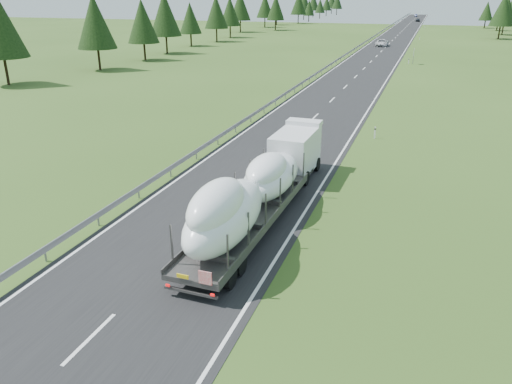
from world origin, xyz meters
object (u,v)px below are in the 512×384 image
(boat_truck, at_px, (259,185))
(distant_car_dark, at_px, (418,20))
(highway_sign, at_px, (414,53))
(distant_car_blue, at_px, (416,15))
(distant_van, at_px, (382,43))

(boat_truck, bearing_deg, distant_car_dark, 90.02)
(boat_truck, bearing_deg, highway_sign, 86.12)
(distant_car_dark, bearing_deg, distant_car_blue, 94.98)
(distant_car_blue, bearing_deg, distant_car_dark, -89.69)
(highway_sign, relative_size, distant_car_blue, 0.67)
(highway_sign, xyz_separation_m, boat_truck, (-4.67, -68.72, 0.29))
(highway_sign, distance_m, distant_car_blue, 191.01)
(boat_truck, distance_m, distant_car_blue, 259.60)
(boat_truck, relative_size, distant_van, 3.27)
(boat_truck, xyz_separation_m, distant_van, (-3.62, 98.69, -1.33))
(distant_van, bearing_deg, boat_truck, -87.89)
(highway_sign, relative_size, distant_van, 0.47)
(boat_truck, xyz_separation_m, distant_car_blue, (-2.93, 259.58, -1.46))
(distant_car_dark, height_order, distant_car_blue, distant_car_dark)
(highway_sign, relative_size, boat_truck, 0.14)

